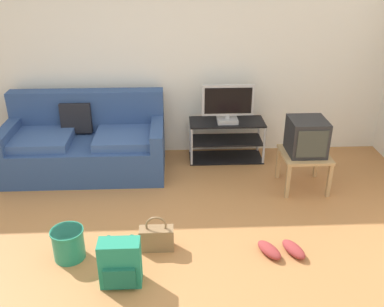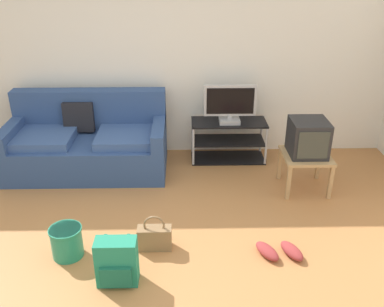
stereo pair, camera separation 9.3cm
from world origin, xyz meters
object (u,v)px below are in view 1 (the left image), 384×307
object	(u,v)px
couch	(86,144)
sneakers_pair	(281,250)
flat_tv	(228,104)
backpack	(120,263)
side_table	(304,159)
cleaning_bucket	(68,243)
handbag	(157,237)
crt_tv	(307,137)
tv_stand	(226,140)

from	to	relation	value
couch	sneakers_pair	world-z (taller)	couch
flat_tv	backpack	world-z (taller)	flat_tv
side_table	sneakers_pair	world-z (taller)	side_table
flat_tv	cleaning_bucket	world-z (taller)	flat_tv
couch	handbag	bearing A→B (deg)	-60.88
flat_tv	cleaning_bucket	xyz separation A→B (m)	(-1.58, -1.85, -0.59)
crt_tv	backpack	distance (m)	2.41
flat_tv	cleaning_bucket	size ratio (longest dim) A/B	2.22
backpack	handbag	distance (m)	0.51
backpack	sneakers_pair	xyz separation A→B (m)	(1.37, 0.30, -0.15)
couch	side_table	world-z (taller)	couch
tv_stand	flat_tv	world-z (taller)	flat_tv
cleaning_bucket	sneakers_pair	size ratio (longest dim) A/B	0.63
tv_stand	cleaning_bucket	distance (m)	2.46
handbag	sneakers_pair	world-z (taller)	handbag
tv_stand	flat_tv	size ratio (longest dim) A/B	1.47
couch	side_table	size ratio (longest dim) A/B	3.63
flat_tv	crt_tv	distance (m)	1.06
couch	handbag	world-z (taller)	couch
side_table	cleaning_bucket	bearing A→B (deg)	-154.62
handbag	tv_stand	bearing A→B (deg)	65.14
flat_tv	sneakers_pair	xyz separation A→B (m)	(0.27, -1.89, -0.69)
cleaning_bucket	side_table	bearing A→B (deg)	25.38
flat_tv	crt_tv	bearing A→B (deg)	-43.10
side_table	cleaning_bucket	distance (m)	2.61
tv_stand	backpack	distance (m)	2.47
side_table	backpack	xyz separation A→B (m)	(-1.87, -1.46, -0.16)
backpack	cleaning_bucket	size ratio (longest dim) A/B	1.42
tv_stand	backpack	bearing A→B (deg)	-116.40
flat_tv	handbag	distance (m)	2.05
flat_tv	crt_tv	xyz separation A→B (m)	(0.77, -0.72, -0.13)
backpack	sneakers_pair	distance (m)	1.41
tv_stand	crt_tv	world-z (taller)	crt_tv
couch	backpack	xyz separation A→B (m)	(0.61, -2.00, -0.13)
tv_stand	flat_tv	distance (m)	0.49
handbag	sneakers_pair	size ratio (longest dim) A/B	0.75
couch	cleaning_bucket	xyz separation A→B (m)	(0.12, -1.66, -0.18)
tv_stand	cleaning_bucket	world-z (taller)	tv_stand
side_table	handbag	xyz separation A→B (m)	(-1.60, -1.03, -0.23)
side_table	couch	bearing A→B (deg)	167.63
crt_tv	cleaning_bucket	distance (m)	2.65
side_table	sneakers_pair	distance (m)	1.30
crt_tv	sneakers_pair	world-z (taller)	crt_tv
tv_stand	crt_tv	bearing A→B (deg)	-43.97
tv_stand	handbag	size ratio (longest dim) A/B	2.72
couch	sneakers_pair	bearing A→B (deg)	-40.74
crt_tv	cleaning_bucket	world-z (taller)	crt_tv
couch	cleaning_bucket	bearing A→B (deg)	-85.79
backpack	flat_tv	bearing A→B (deg)	43.54
couch	crt_tv	size ratio (longest dim) A/B	4.55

